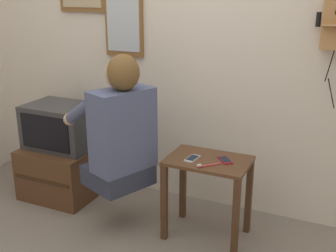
# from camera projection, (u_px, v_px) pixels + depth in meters

# --- Properties ---
(wall_back) EXTENTS (6.80, 0.05, 2.55)m
(wall_back) POSITION_uv_depth(u_px,v_px,m) (184.00, 40.00, 3.14)
(wall_back) COLOR beige
(wall_back) RESTS_ON ground_plane
(side_table) EXTENTS (0.54, 0.37, 0.57)m
(side_table) POSITION_uv_depth(u_px,v_px,m) (208.00, 178.00, 2.81)
(side_table) COLOR #51331E
(side_table) RESTS_ON ground_plane
(person) EXTENTS (0.64, 0.59, 0.92)m
(person) POSITION_uv_depth(u_px,v_px,m) (120.00, 128.00, 2.79)
(person) COLOR #2D3347
(person) RESTS_ON ground_plane
(tv_stand) EXTENTS (0.58, 0.57, 0.41)m
(tv_stand) POSITION_uv_depth(u_px,v_px,m) (65.00, 170.00, 3.49)
(tv_stand) COLOR #51331E
(tv_stand) RESTS_ON ground_plane
(television) EXTENTS (0.55, 0.40, 0.35)m
(television) POSITION_uv_depth(u_px,v_px,m) (61.00, 126.00, 3.38)
(television) COLOR #38383A
(television) RESTS_ON tv_stand
(wall_mirror) EXTENTS (0.33, 0.03, 0.80)m
(wall_mirror) POSITION_uv_depth(u_px,v_px,m) (123.00, 4.00, 3.22)
(wall_mirror) COLOR brown
(cell_phone_held) EXTENTS (0.07, 0.13, 0.01)m
(cell_phone_held) POSITION_uv_depth(u_px,v_px,m) (192.00, 158.00, 2.77)
(cell_phone_held) COLOR silver
(cell_phone_held) RESTS_ON side_table
(cell_phone_spare) EXTENTS (0.12, 0.13, 0.01)m
(cell_phone_spare) POSITION_uv_depth(u_px,v_px,m) (225.00, 160.00, 2.74)
(cell_phone_spare) COLOR maroon
(cell_phone_spare) RESTS_ON side_table
(toothbrush) EXTENTS (0.12, 0.13, 0.02)m
(toothbrush) POSITION_uv_depth(u_px,v_px,m) (207.00, 165.00, 2.66)
(toothbrush) COLOR #D83F4C
(toothbrush) RESTS_ON side_table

